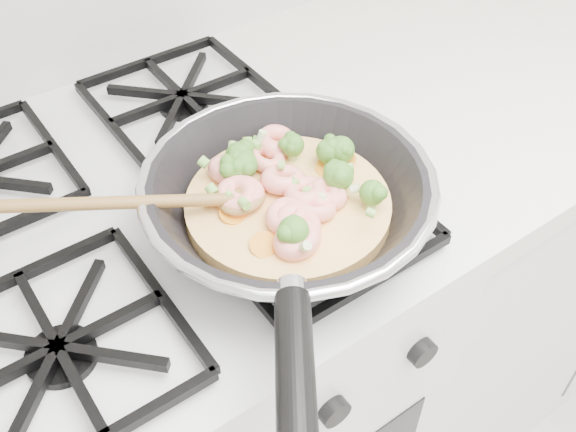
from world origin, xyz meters
TOP-DOWN VIEW (x-y plane):
  - stove at (0.00, 1.70)m, footprint 0.60×0.60m
  - counter_right at (0.80, 1.70)m, footprint 1.00×0.60m
  - skillet at (0.12, 1.56)m, footprint 0.45×0.47m

SIDE VIEW (x-z plane):
  - counter_right at x=0.80m, z-range 0.00..0.90m
  - stove at x=0.00m, z-range 0.00..0.92m
  - skillet at x=0.12m, z-range 0.91..1.01m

